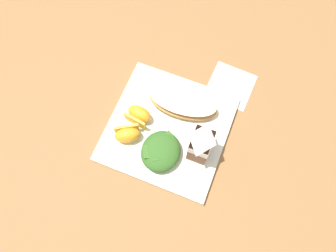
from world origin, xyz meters
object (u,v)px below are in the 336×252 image
Objects in this scene: orange_wedge_front at (138,116)px; orange_wedge_middle at (127,134)px; green_salad_pile at (161,151)px; white_plate at (168,129)px; paper_napkin at (231,86)px; cheesy_pizza_bread at (183,103)px; milk_carton at (201,144)px.

orange_wedge_front is 0.05m from orange_wedge_middle.
green_salad_pile is at bearing 83.87° from orange_wedge_middle.
white_plate is 2.55× the size of paper_napkin.
cheesy_pizza_bread is at bearing 178.16° from green_salad_pile.
milk_carton is 0.21m from paper_napkin.
green_salad_pile is (0.13, -0.00, 0.00)m from cheesy_pizza_bread.
green_salad_pile reaches higher than cheesy_pizza_bread.
orange_wedge_front is 0.59× the size of paper_napkin.
cheesy_pizza_bread is 2.72× the size of orange_wedge_front.
paper_napkin is (-0.20, 0.02, -0.07)m from milk_carton.
green_salad_pile is 0.26m from paper_napkin.
white_plate is 1.59× the size of cheesy_pizza_bread.
orange_wedge_middle is (-0.01, -0.09, -0.00)m from green_salad_pile.
orange_wedge_front and orange_wedge_middle have the same top height.
orange_wedge_middle is (0.06, -0.08, 0.03)m from white_plate.
paper_napkin is (-0.11, 0.09, -0.03)m from cheesy_pizza_bread.
orange_wedge_middle is (0.12, -0.09, 0.00)m from cheesy_pizza_bread.
white_plate is at bearing -108.00° from milk_carton.
green_salad_pile is 1.55× the size of orange_wedge_front.
milk_carton is at bearing 82.17° from orange_wedge_front.
milk_carton is 1.70× the size of orange_wedge_front.
orange_wedge_front reaches higher than white_plate.
milk_carton is at bearing 38.43° from cheesy_pizza_bread.
milk_carton is 0.17m from orange_wedge_middle.
green_salad_pile is at bearing 53.78° from orange_wedge_front.
milk_carton reaches higher than orange_wedge_middle.
milk_carton reaches higher than green_salad_pile.
orange_wedge_middle is at bearing -38.92° from paper_napkin.
cheesy_pizza_bread is at bearing -141.57° from milk_carton.
white_plate is 2.55× the size of milk_carton.
white_plate is 2.80× the size of green_salad_pile.
green_salad_pile is at bearing 7.37° from white_plate.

